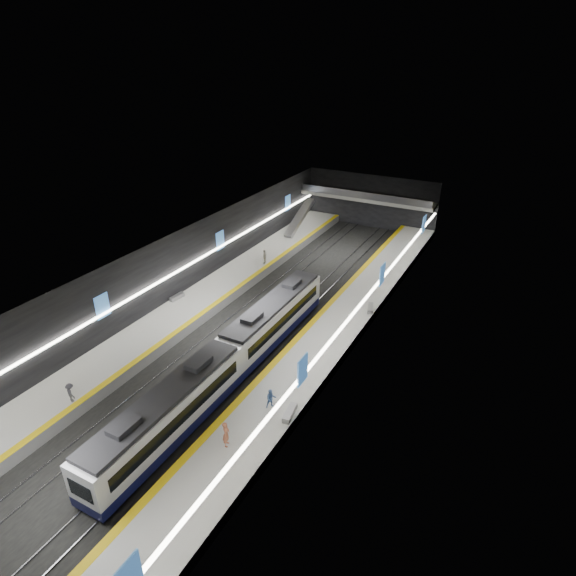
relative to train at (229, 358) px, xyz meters
The scene contains 25 objects.
ground 7.46m from the train, 110.54° to the left, with size 70.00×70.00×0.00m, color black.
ceiling 9.19m from the train, 110.54° to the left, with size 20.00×70.00×0.04m, color beige.
wall_left 14.28m from the train, 151.90° to the left, with size 0.04×70.00×8.00m, color black.
wall_right 10.20m from the train, 41.66° to the left, with size 0.04×70.00×8.00m, color black.
wall_back 41.79m from the train, 93.43° to the left, with size 20.00×0.04×8.00m, color black.
platform_left 12.14m from the train, 146.28° to the left, with size 5.00×70.00×1.00m, color slate.
tile_surface_left 12.08m from the train, 146.28° to the left, with size 5.00×70.00×0.02m, color #B0B0AB.
tactile_strip_left 10.33m from the train, 139.45° to the left, with size 0.60×70.00×0.02m, color #DCB40B.
platform_right 8.51m from the train, 53.16° to the left, with size 5.00×70.00×1.00m, color slate.
tile_surface_right 8.42m from the train, 53.16° to the left, with size 5.00×70.00×0.02m, color #B0B0AB.
tactile_strip_right 7.33m from the train, 67.24° to the left, with size 0.60×70.00×0.02m, color #DCB40B.
rails 7.44m from the train, 110.54° to the left, with size 6.52×70.00×0.12m.
train is the anchor object (origin of this frame).
ad_posters 8.39m from the train, 108.04° to the left, with size 19.94×53.50×2.20m.
cove_light_left 14.09m from the train, 151.52° to the left, with size 0.25×68.60×0.12m, color white.
cove_light_right 10.02m from the train, 42.43° to the left, with size 0.25×68.60×0.12m, color white.
mezzanine_bridge 39.78m from the train, 93.61° to the left, with size 20.00×3.00×1.50m.
escalator 34.18m from the train, 107.02° to the left, with size 1.20×8.00×0.60m, color #99999E.
bench_left_far 14.34m from the train, 147.00° to the left, with size 0.50×1.80×0.44m, color #99999E.
bench_right_near 7.49m from the train, 19.49° to the right, with size 0.54×1.93×0.47m, color #99999E.
bench_right_far 16.68m from the train, 65.16° to the left, with size 0.52×1.86×0.46m, color #99999E.
passenger_right_a 8.40m from the train, 56.89° to the right, with size 0.71×0.46×1.94m, color #BE6747.
passenger_right_b 5.84m from the train, 23.47° to the right, with size 0.77×0.60×1.58m, color #4C6CA5.
passenger_left_a 21.84m from the train, 112.74° to the left, with size 1.06×0.44×1.81m, color beige.
passenger_left_b 12.15m from the train, 133.39° to the right, with size 1.03×0.59×1.59m, color #38383E.
Camera 1 is at (22.09, -33.08, 25.30)m, focal length 30.00 mm.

